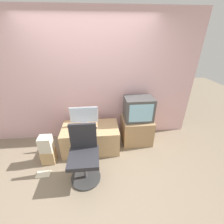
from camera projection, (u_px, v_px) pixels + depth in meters
ground_plane at (94, 180)px, 2.48m from camera, size 12.00×12.00×0.00m
wall_back at (91, 81)px, 3.05m from camera, size 4.40×0.05×2.60m
desk at (91, 138)px, 3.07m from camera, size 1.11×0.62×0.53m
side_stand at (136, 130)px, 3.30m from camera, size 0.62×0.57×0.56m
main_monitor at (84, 117)px, 2.91m from camera, size 0.54×0.20×0.41m
keyboard at (84, 130)px, 2.86m from camera, size 0.36×0.11×0.01m
mouse at (96, 128)px, 2.90m from camera, size 0.06×0.04×0.03m
crt_tv at (139, 109)px, 3.06m from camera, size 0.57×0.41×0.48m
office_chair at (84, 156)px, 2.38m from camera, size 0.49×0.49×0.95m
cardboard_box_lower at (49, 156)px, 2.79m from camera, size 0.24×0.21×0.27m
cardboard_box_upper at (46, 144)px, 2.66m from camera, size 0.22×0.19×0.29m
book at (43, 174)px, 2.58m from camera, size 0.23×0.14×0.02m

